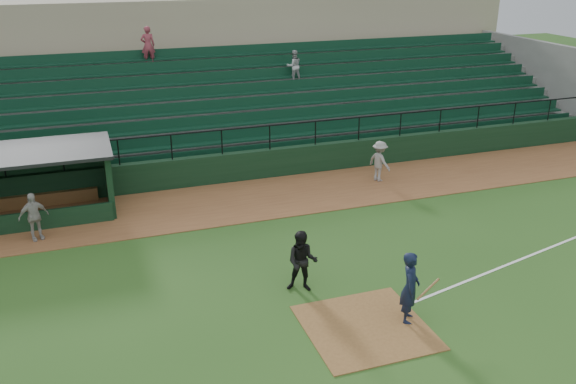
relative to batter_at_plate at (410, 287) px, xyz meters
name	(u,v)px	position (x,y,z in m)	size (l,w,h in m)	color
ground	(349,307)	(-1.16, 1.04, -0.96)	(90.00, 90.00, 0.00)	#274F19
warning_track	(262,198)	(-1.16, 9.04, -0.95)	(40.00, 4.00, 0.03)	brown
home_plate_dirt	(366,327)	(-1.16, 0.04, -0.95)	(3.00, 3.00, 0.03)	brown
foul_line	(560,244)	(6.84, 2.24, -0.96)	(18.00, 0.09, 0.01)	white
stadium_structure	(212,93)	(-1.16, 17.50, 1.34)	(38.00, 13.08, 6.40)	black
batter_at_plate	(410,287)	(0.00, 0.00, 0.00)	(1.17, 0.84, 1.93)	black
umpire	(302,262)	(-2.04, 2.28, -0.08)	(0.86, 0.67, 1.77)	black
runner	(380,161)	(3.88, 9.29, -0.10)	(1.08, 0.62, 1.67)	gray
dugout_player_a	(34,217)	(-9.15, 8.02, -0.12)	(0.95, 0.39, 1.62)	#A7A19C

